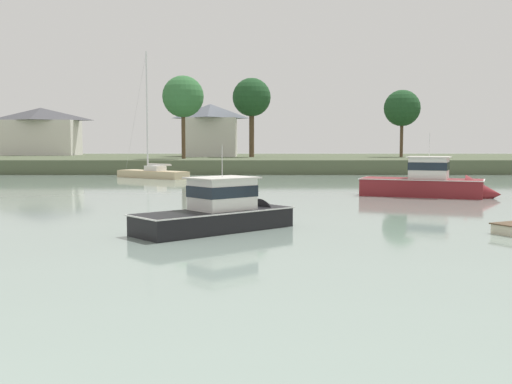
{
  "coord_description": "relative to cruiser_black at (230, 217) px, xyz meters",
  "views": [
    {
      "loc": [
        5.94,
        -5.48,
        3.58
      ],
      "look_at": [
        5.93,
        31.16,
        0.6
      ],
      "focal_mm": 41.99,
      "sensor_mm": 36.0,
      "label": 1
    }
  ],
  "objects": [
    {
      "name": "cruiser_maroon",
      "position": [
        13.19,
        15.47,
        0.08
      ],
      "size": [
        9.46,
        5.91,
        5.28
      ],
      "color": "maroon",
      "rests_on": "ground"
    },
    {
      "name": "shore_tree_center_left",
      "position": [
        21.82,
        60.58,
        8.07
      ],
      "size": [
        5.12,
        5.12,
        9.5
      ],
      "color": "brown",
      "rests_on": "far_shore_bank"
    },
    {
      "name": "shore_tree_inland_b",
      "position": [
        0.47,
        60.42,
        9.51
      ],
      "size": [
        5.4,
        5.4,
        11.15
      ],
      "color": "brown",
      "rests_on": "far_shore_bank"
    },
    {
      "name": "shore_tree_far_left",
      "position": [
        -8.09,
        51.07,
        8.94
      ],
      "size": [
        5.23,
        5.23,
        10.43
      ],
      "color": "brown",
      "rests_on": "far_shore_bank"
    },
    {
      "name": "cottage_eastern",
      "position": [
        -5.67,
        64.65,
        5.18
      ],
      "size": [
        8.28,
        8.4,
        7.77
      ],
      "color": "silver",
      "rests_on": "far_shore_bank"
    },
    {
      "name": "sailboat_sand",
      "position": [
        -9.7,
        37.45,
        -0.22
      ],
      "size": [
        8.21,
        6.97,
        13.6
      ],
      "color": "tan",
      "rests_on": "ground"
    },
    {
      "name": "far_shore_bank",
      "position": [
        -4.85,
        65.86,
        0.34
      ],
      "size": [
        198.11,
        44.45,
        1.67
      ],
      "primitive_type": "cube",
      "color": "#4C563D",
      "rests_on": "ground"
    },
    {
      "name": "mooring_buoy_green",
      "position": [
        12.46,
        25.38,
        -0.42
      ],
      "size": [
        0.46,
        0.46,
        0.51
      ],
      "color": "#1E8C47",
      "rests_on": "ground"
    },
    {
      "name": "cottage_near_water",
      "position": [
        -34.16,
        73.67,
        5.17
      ],
      "size": [
        12.55,
        6.98,
        7.75
      ],
      "color": "silver",
      "rests_on": "far_shore_bank"
    },
    {
      "name": "dinghy_white",
      "position": [
        -0.03,
        30.62,
        -0.38
      ],
      "size": [
        1.78,
        3.05,
        0.45
      ],
      "color": "white",
      "rests_on": "ground"
    },
    {
      "name": "cruiser_black",
      "position": [
        0.0,
        0.0,
        0.0
      ],
      "size": [
        7.32,
        6.74,
        4.31
      ],
      "color": "black",
      "rests_on": "ground"
    }
  ]
}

